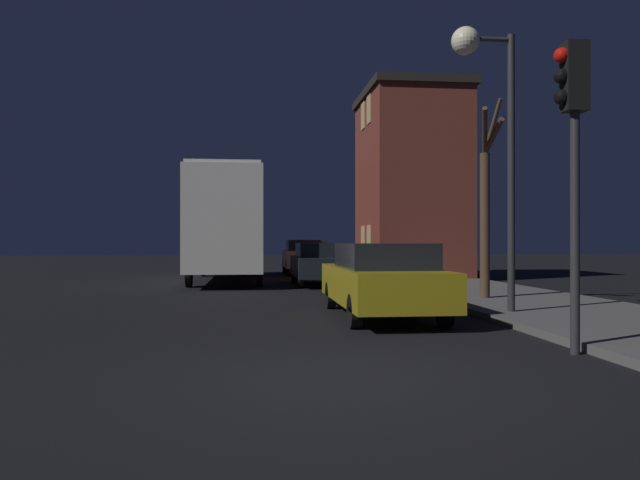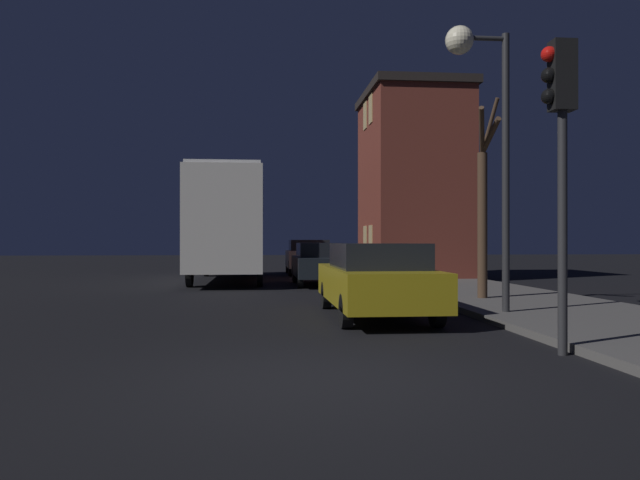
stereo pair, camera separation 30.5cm
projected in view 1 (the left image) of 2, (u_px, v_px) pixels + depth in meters
ground_plane at (337, 377)px, 6.65m from camera, size 120.00×120.00×0.00m
brick_building at (410, 182)px, 24.65m from camera, size 3.80×5.36×7.30m
streetlamp at (484, 93)px, 11.80m from camera, size 1.24×0.53×5.39m
traffic_light at (572, 129)px, 8.01m from camera, size 0.43×0.24×4.03m
bare_tree at (486, 207)px, 14.66m from camera, size 0.67×1.19×4.61m
bus at (228, 219)px, 22.99m from camera, size 2.42×9.64×3.89m
car_near_lane at (381, 278)px, 11.95m from camera, size 1.73×4.77×1.42m
car_mid_lane at (320, 263)px, 20.68m from camera, size 1.72×4.25×1.41m
car_far_lane at (306, 256)px, 27.39m from camera, size 1.87×3.84×1.52m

